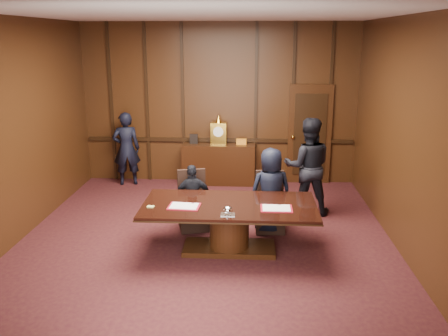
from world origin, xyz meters
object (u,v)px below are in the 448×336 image
at_px(signatory_left, 193,198).
at_px(witness_left, 126,149).
at_px(conference_table, 229,220).
at_px(sideboard, 219,162).
at_px(witness_right, 308,166).
at_px(signatory_right, 271,191).

height_order(signatory_left, witness_left, witness_left).
relative_size(conference_table, signatory_left, 2.30).
bearing_deg(witness_left, sideboard, 170.57).
bearing_deg(signatory_left, witness_right, -168.08).
bearing_deg(signatory_left, signatory_right, 167.33).
height_order(sideboard, signatory_left, sideboard).
bearing_deg(conference_table, witness_right, 51.79).
height_order(witness_left, witness_right, witness_right).
height_order(signatory_right, witness_right, witness_right).
xyz_separation_m(signatory_right, witness_left, (-3.07, 2.49, 0.09)).
height_order(conference_table, witness_left, witness_left).
bearing_deg(sideboard, signatory_right, -68.46).
relative_size(signatory_right, witness_right, 0.80).
bearing_deg(witness_right, sideboard, -43.93).
relative_size(signatory_right, witness_left, 0.89).
height_order(conference_table, signatory_right, signatory_right).
relative_size(sideboard, signatory_left, 1.41).
relative_size(conference_table, signatory_right, 1.82).
distance_m(sideboard, witness_left, 2.05).
bearing_deg(signatory_right, witness_right, -140.29).
bearing_deg(witness_left, witness_right, 143.35).
distance_m(conference_table, witness_left, 4.09).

